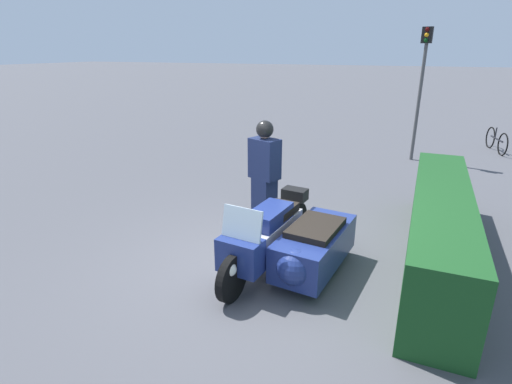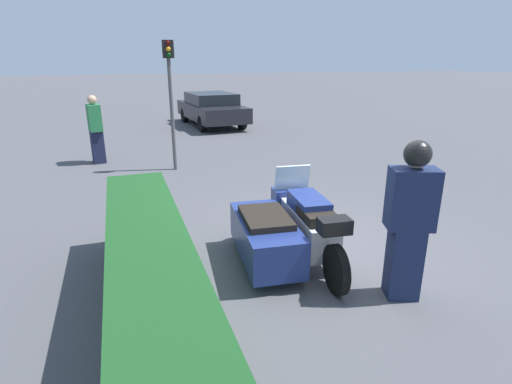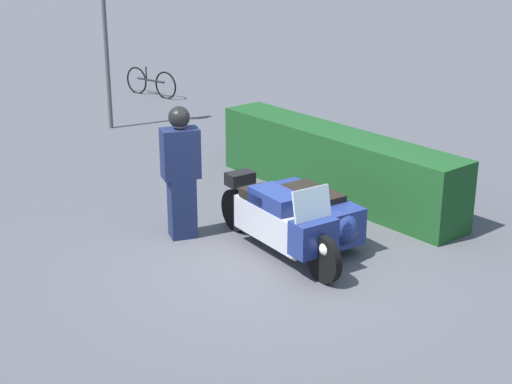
# 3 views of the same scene
# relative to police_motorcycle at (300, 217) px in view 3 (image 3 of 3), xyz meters

# --- Properties ---
(ground_plane) EXTENTS (160.00, 160.00, 0.00)m
(ground_plane) POSITION_rel_police_motorcycle_xyz_m (0.08, -0.53, -0.45)
(ground_plane) COLOR #4C4C51
(police_motorcycle) EXTENTS (2.60, 1.46, 1.14)m
(police_motorcycle) POSITION_rel_police_motorcycle_xyz_m (0.00, 0.00, 0.00)
(police_motorcycle) COLOR black
(police_motorcycle) RESTS_ON ground
(officer_rider) EXTENTS (0.47, 0.58, 1.86)m
(officer_rider) POSITION_rel_police_motorcycle_xyz_m (-1.36, -0.95, 0.53)
(officer_rider) COLOR #192347
(officer_rider) RESTS_ON ground
(hedge_bush_curbside) EXTENTS (4.69, 0.76, 1.07)m
(hedge_bush_curbside) POSITION_rel_police_motorcycle_xyz_m (-1.15, 1.85, 0.08)
(hedge_bush_curbside) COLOR #19471E
(hedge_bush_curbside) RESTS_ON ground
(traffic_light_far) EXTENTS (0.22, 0.28, 3.51)m
(traffic_light_far) POSITION_rel_police_motorcycle_xyz_m (-7.12, 1.25, 1.85)
(traffic_light_far) COLOR #4C4C4C
(traffic_light_far) RESTS_ON ground
(bicycle_parked) EXTENTS (1.64, 0.41, 0.73)m
(bicycle_parked) POSITION_rel_police_motorcycle_xyz_m (-9.20, 3.58, -0.13)
(bicycle_parked) COLOR black
(bicycle_parked) RESTS_ON ground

